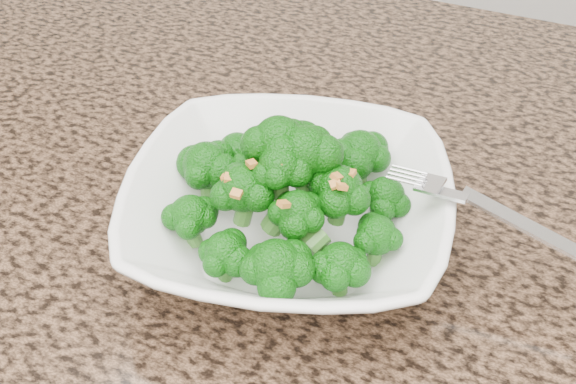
% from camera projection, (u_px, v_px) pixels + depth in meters
% --- Properties ---
extents(granite_counter, '(1.64, 1.04, 0.03)m').
position_uv_depth(granite_counter, '(111.00, 233.00, 0.60)').
color(granite_counter, brown).
rests_on(granite_counter, cabinet).
extents(bowl, '(0.31, 0.31, 0.06)m').
position_uv_depth(bowl, '(288.00, 212.00, 0.55)').
color(bowl, white).
rests_on(bowl, granite_counter).
extents(broccoli_pile, '(0.22, 0.22, 0.07)m').
position_uv_depth(broccoli_pile, '(288.00, 144.00, 0.51)').
color(broccoli_pile, '#0E5C0A').
rests_on(broccoli_pile, bowl).
extents(garlic_topping, '(0.13, 0.13, 0.01)m').
position_uv_depth(garlic_topping, '(288.00, 100.00, 0.49)').
color(garlic_topping, orange).
rests_on(garlic_topping, broccoli_pile).
extents(fork, '(0.18, 0.05, 0.01)m').
position_uv_depth(fork, '(458.00, 197.00, 0.51)').
color(fork, silver).
rests_on(fork, bowl).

